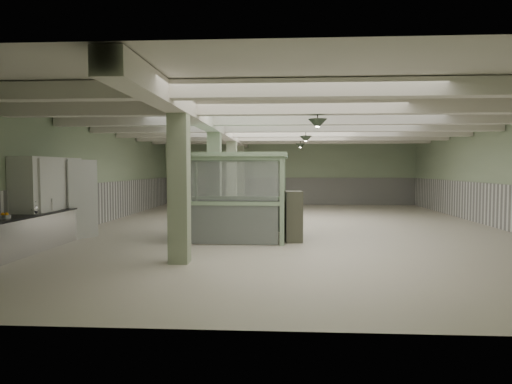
# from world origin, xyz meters

# --- Properties ---
(floor) EXTENTS (20.00, 20.00, 0.00)m
(floor) POSITION_xyz_m (0.00, 0.00, 0.00)
(floor) COLOR beige
(floor) RESTS_ON ground
(ceiling) EXTENTS (14.00, 20.00, 0.02)m
(ceiling) POSITION_xyz_m (0.00, 0.00, 3.60)
(ceiling) COLOR silver
(ceiling) RESTS_ON wall_back
(wall_back) EXTENTS (14.00, 0.02, 3.60)m
(wall_back) POSITION_xyz_m (0.00, 10.00, 1.80)
(wall_back) COLOR #A4BA95
(wall_back) RESTS_ON floor
(wall_front) EXTENTS (14.00, 0.02, 3.60)m
(wall_front) POSITION_xyz_m (0.00, -10.00, 1.80)
(wall_front) COLOR #A4BA95
(wall_front) RESTS_ON floor
(wall_left) EXTENTS (0.02, 20.00, 3.60)m
(wall_left) POSITION_xyz_m (-7.00, 0.00, 1.80)
(wall_left) COLOR #A4BA95
(wall_left) RESTS_ON floor
(wall_right) EXTENTS (0.02, 20.00, 3.60)m
(wall_right) POSITION_xyz_m (7.00, 0.00, 1.80)
(wall_right) COLOR #A4BA95
(wall_right) RESTS_ON floor
(wainscot_left) EXTENTS (0.05, 19.90, 1.50)m
(wainscot_left) POSITION_xyz_m (-6.97, 0.00, 0.75)
(wainscot_left) COLOR white
(wainscot_left) RESTS_ON floor
(wainscot_right) EXTENTS (0.05, 19.90, 1.50)m
(wainscot_right) POSITION_xyz_m (6.97, 0.00, 0.75)
(wainscot_right) COLOR white
(wainscot_right) RESTS_ON floor
(wainscot_back) EXTENTS (13.90, 0.05, 1.50)m
(wainscot_back) POSITION_xyz_m (0.00, 9.97, 0.75)
(wainscot_back) COLOR white
(wainscot_back) RESTS_ON floor
(girder) EXTENTS (0.45, 19.90, 0.40)m
(girder) POSITION_xyz_m (-2.50, 0.00, 3.38)
(girder) COLOR silver
(girder) RESTS_ON ceiling
(beam_a) EXTENTS (13.90, 0.35, 0.32)m
(beam_a) POSITION_xyz_m (0.00, -7.50, 3.42)
(beam_a) COLOR silver
(beam_a) RESTS_ON ceiling
(beam_b) EXTENTS (13.90, 0.35, 0.32)m
(beam_b) POSITION_xyz_m (0.00, -5.00, 3.42)
(beam_b) COLOR silver
(beam_b) RESTS_ON ceiling
(beam_c) EXTENTS (13.90, 0.35, 0.32)m
(beam_c) POSITION_xyz_m (0.00, -2.50, 3.42)
(beam_c) COLOR silver
(beam_c) RESTS_ON ceiling
(beam_d) EXTENTS (13.90, 0.35, 0.32)m
(beam_d) POSITION_xyz_m (0.00, 0.00, 3.42)
(beam_d) COLOR silver
(beam_d) RESTS_ON ceiling
(beam_e) EXTENTS (13.90, 0.35, 0.32)m
(beam_e) POSITION_xyz_m (0.00, 2.50, 3.42)
(beam_e) COLOR silver
(beam_e) RESTS_ON ceiling
(beam_f) EXTENTS (13.90, 0.35, 0.32)m
(beam_f) POSITION_xyz_m (0.00, 5.00, 3.42)
(beam_f) COLOR silver
(beam_f) RESTS_ON ceiling
(beam_g) EXTENTS (13.90, 0.35, 0.32)m
(beam_g) POSITION_xyz_m (0.00, 7.50, 3.42)
(beam_g) COLOR silver
(beam_g) RESTS_ON ceiling
(column_a) EXTENTS (0.42, 0.42, 3.60)m
(column_a) POSITION_xyz_m (-2.50, -6.00, 1.80)
(column_a) COLOR #96A484
(column_a) RESTS_ON floor
(column_b) EXTENTS (0.42, 0.42, 3.60)m
(column_b) POSITION_xyz_m (-2.50, -1.00, 1.80)
(column_b) COLOR #96A484
(column_b) RESTS_ON floor
(column_c) EXTENTS (0.42, 0.42, 3.60)m
(column_c) POSITION_xyz_m (-2.50, 4.00, 1.80)
(column_c) COLOR #96A484
(column_c) RESTS_ON floor
(column_d) EXTENTS (0.42, 0.42, 3.60)m
(column_d) POSITION_xyz_m (-2.50, 8.00, 1.80)
(column_d) COLOR #96A484
(column_d) RESTS_ON floor
(pendant_front) EXTENTS (0.44, 0.44, 0.22)m
(pendant_front) POSITION_xyz_m (0.50, -5.00, 3.05)
(pendant_front) COLOR #2E3B2C
(pendant_front) RESTS_ON ceiling
(pendant_mid) EXTENTS (0.44, 0.44, 0.22)m
(pendant_mid) POSITION_xyz_m (0.50, 0.50, 3.05)
(pendant_mid) COLOR #2E3B2C
(pendant_mid) RESTS_ON ceiling
(pendant_back) EXTENTS (0.44, 0.44, 0.22)m
(pendant_back) POSITION_xyz_m (0.50, 5.50, 3.05)
(pendant_back) COLOR #2E3B2C
(pendant_back) RESTS_ON ceiling
(prep_counter) EXTENTS (0.86, 4.92, 0.91)m
(prep_counter) POSITION_xyz_m (-6.54, -4.45, 0.46)
(prep_counter) COLOR silver
(prep_counter) RESTS_ON floor
(pitcher_near) EXTENTS (0.19, 0.22, 0.26)m
(pitcher_near) POSITION_xyz_m (-6.45, -3.30, 1.03)
(pitcher_near) COLOR silver
(pitcher_near) RESTS_ON prep_counter
(pitcher_far) EXTENTS (0.28, 0.31, 0.32)m
(pitcher_far) POSITION_xyz_m (-6.37, -4.83, 1.06)
(pitcher_far) COLOR silver
(pitcher_far) RESTS_ON prep_counter
(veg_colander) EXTENTS (0.47, 0.47, 0.20)m
(veg_colander) POSITION_xyz_m (-6.56, -3.54, 1.00)
(veg_colander) COLOR #434449
(veg_colander) RESTS_ON prep_counter
(orange_bowl) EXTENTS (0.23, 0.23, 0.08)m
(orange_bowl) POSITION_xyz_m (-6.47, -5.82, 0.94)
(orange_bowl) COLOR #B2B2B7
(orange_bowl) RESTS_ON prep_counter
(walkin_cooler) EXTENTS (1.07, 2.68, 2.46)m
(walkin_cooler) POSITION_xyz_m (-6.62, -3.60, 1.23)
(walkin_cooler) COLOR white
(walkin_cooler) RESTS_ON floor
(guard_booth) EXTENTS (3.10, 2.64, 2.46)m
(guard_booth) POSITION_xyz_m (-1.70, -2.49, 1.68)
(guard_booth) COLOR #96B691
(guard_booth) RESTS_ON floor
(filing_cabinet) EXTENTS (0.53, 0.70, 1.40)m
(filing_cabinet) POSITION_xyz_m (-0.01, -3.00, 0.70)
(filing_cabinet) COLOR #515244
(filing_cabinet) RESTS_ON floor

